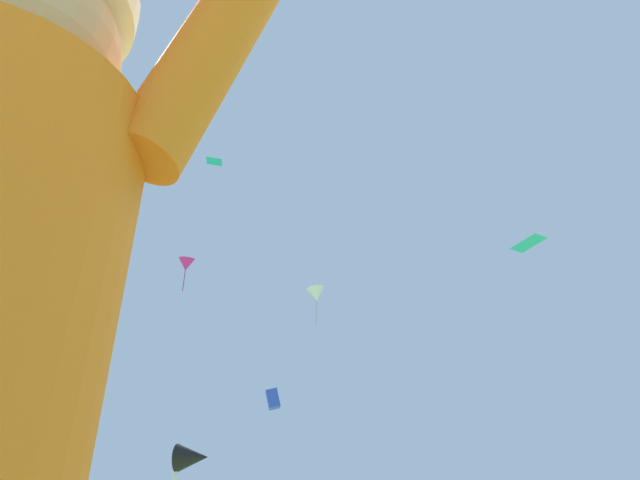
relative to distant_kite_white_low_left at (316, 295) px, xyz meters
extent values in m
sphere|color=tan|center=(4.89, -33.92, -16.77)|extent=(0.23, 0.23, 0.23)
cylinder|color=white|center=(4.89, -33.92, -16.67)|extent=(0.28, 0.28, 0.05)
cone|color=white|center=(0.00, 0.00, 0.00)|extent=(1.22, 1.22, 1.12)
cylinder|color=#A4A4A4|center=(0.00, 0.00, -1.23)|extent=(0.05, 0.05, 1.60)
pyramid|color=#19B2AD|center=(8.33, -21.77, -10.01)|extent=(0.78, 0.77, 0.31)
cube|color=blue|center=(-1.92, -2.70, -7.45)|extent=(0.95, 0.83, 1.13)
pyramid|color=white|center=(-6.43, -13.80, -6.43)|extent=(0.84, 0.84, 0.21)
pyramid|color=#19B2AD|center=(-4.18, -9.45, 3.77)|extent=(1.15, 1.14, 0.32)
cone|color=#DB2393|center=(-4.84, -9.89, -2.90)|extent=(1.16, 1.22, 0.91)
cylinder|color=#991867|center=(-4.84, -9.89, -3.77)|extent=(0.03, 0.03, 1.13)
cone|color=black|center=(3.44, -29.14, -16.22)|extent=(0.28, 0.24, 0.24)
camera|label=1|loc=(5.34, -34.39, -17.38)|focal=34.28mm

